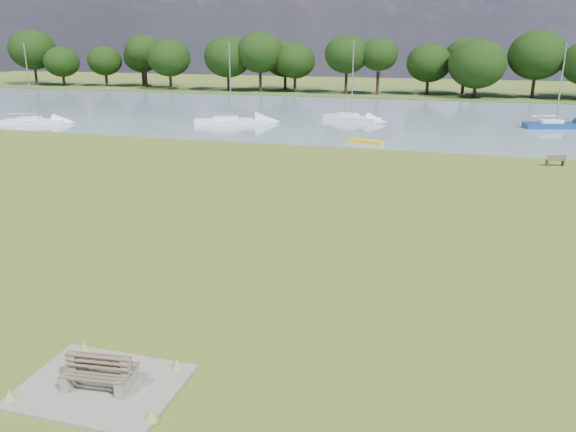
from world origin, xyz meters
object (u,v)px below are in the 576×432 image
(bench_pair, at_px, (100,372))
(riverbank_bench, at_px, (556,160))
(sailboat_0, at_px, (555,123))
(sailboat_2, at_px, (33,120))
(kayak, at_px, (366,141))
(sailboat_5, at_px, (230,120))
(sailboat_4, at_px, (351,116))

(bench_pair, distance_m, riverbank_bench, 36.93)
(sailboat_0, bearing_deg, riverbank_bench, -112.48)
(bench_pair, relative_size, sailboat_2, 0.23)
(bench_pair, xyz_separation_m, riverbank_bench, (16.18, 33.20, -0.08))
(kayak, bearing_deg, sailboat_5, 178.75)
(bench_pair, height_order, riverbank_bench, bench_pair)
(kayak, bearing_deg, bench_pair, -67.71)
(sailboat_2, bearing_deg, bench_pair, -66.26)
(riverbank_bench, height_order, sailboat_2, sailboat_2)
(kayak, height_order, sailboat_2, sailboat_2)
(sailboat_0, distance_m, sailboat_4, 21.18)
(kayak, height_order, sailboat_4, sailboat_4)
(bench_pair, relative_size, kayak, 0.58)
(sailboat_2, bearing_deg, kayak, -20.19)
(sailboat_2, distance_m, sailboat_4, 34.80)
(sailboat_2, relative_size, sailboat_5, 0.98)
(riverbank_bench, relative_size, sailboat_2, 0.17)
(kayak, distance_m, sailboat_4, 14.03)
(bench_pair, distance_m, sailboat_4, 51.83)
(sailboat_2, height_order, sailboat_4, sailboat_4)
(sailboat_5, bearing_deg, bench_pair, -95.04)
(riverbank_bench, relative_size, kayak, 0.43)
(bench_pair, xyz_separation_m, sailboat_5, (-14.48, 45.93, 0.01))
(bench_pair, distance_m, sailboat_5, 48.16)
(riverbank_bench, distance_m, sailboat_2, 51.66)
(riverbank_bench, bearing_deg, kayak, 145.37)
(bench_pair, distance_m, sailboat_0, 55.59)
(kayak, bearing_deg, sailboat_0, 63.30)
(sailboat_2, relative_size, sailboat_4, 0.96)
(bench_pair, height_order, sailboat_0, sailboat_0)
(sailboat_0, bearing_deg, sailboat_5, 176.37)
(sailboat_2, height_order, sailboat_5, sailboat_5)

